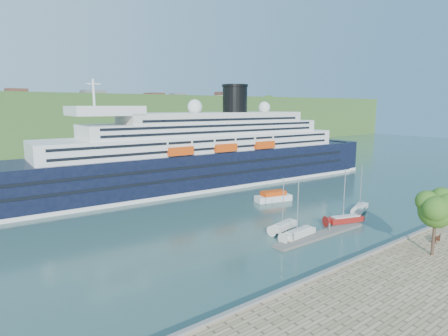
% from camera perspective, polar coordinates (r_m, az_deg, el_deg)
% --- Properties ---
extents(ground, '(400.00, 400.00, 0.00)m').
position_cam_1_polar(ground, '(54.67, 23.42, -11.84)').
color(ground, '#2E524C').
rests_on(ground, ground).
extents(far_hillside, '(400.00, 50.00, 24.00)m').
position_cam_1_polar(far_hillside, '(175.03, -22.76, 6.36)').
color(far_hillside, '#2E5622').
rests_on(far_hillside, ground).
extents(quay_coping, '(220.00, 0.50, 0.30)m').
position_cam_1_polar(quay_coping, '(54.19, 23.69, -10.75)').
color(quay_coping, slate).
rests_on(quay_coping, promenade).
extents(cruise_ship, '(109.86, 22.75, 24.49)m').
position_cam_1_polar(cruise_ship, '(88.80, -4.40, 4.96)').
color(cruise_ship, black).
rests_on(cruise_ship, ground).
extents(park_bench, '(1.73, 0.80, 1.09)m').
position_cam_1_polar(park_bench, '(58.69, 29.57, -9.25)').
color(park_bench, '#412212').
rests_on(park_bench, promenade).
extents(promenade_tree, '(5.48, 5.48, 9.07)m').
position_cam_1_polar(promenade_tree, '(52.46, 29.51, -6.82)').
color(promenade_tree, '#265B17').
rests_on(promenade_tree, promenade).
extents(floating_pontoon, '(17.96, 2.39, 0.40)m').
position_cam_1_polar(floating_pontoon, '(58.29, 14.52, -9.81)').
color(floating_pontoon, slate).
rests_on(floating_pontoon, ground).
extents(sailboat_white_near, '(6.71, 2.35, 8.50)m').
position_cam_1_polar(sailboat_white_near, '(55.20, 11.45, -6.38)').
color(sailboat_white_near, silver).
rests_on(sailboat_white_near, ground).
extents(sailboat_red, '(7.04, 3.92, 8.77)m').
position_cam_1_polar(sailboat_red, '(63.63, 18.17, -4.43)').
color(sailboat_red, maroon).
rests_on(sailboat_red, ground).
extents(sailboat_white_far, '(6.71, 3.95, 8.38)m').
position_cam_1_polar(sailboat_white_far, '(71.79, 20.18, -3.16)').
color(sailboat_white_far, silver).
rests_on(sailboat_white_far, ground).
extents(tender_launch, '(8.01, 4.36, 2.10)m').
position_cam_1_polar(tender_launch, '(76.88, 7.51, -4.25)').
color(tender_launch, '#DB430C').
rests_on(tender_launch, ground).
extents(sailboat_extra, '(6.46, 2.97, 8.05)m').
position_cam_1_polar(sailboat_extra, '(58.33, 9.20, -5.68)').
color(sailboat_extra, silver).
rests_on(sailboat_extra, ground).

